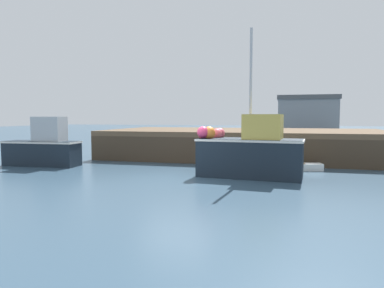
# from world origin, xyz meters

# --- Properties ---
(ground) EXTENTS (120.00, 160.00, 0.10)m
(ground) POSITION_xyz_m (0.00, 0.00, -0.05)
(ground) COLOR #334C60
(pier) EXTENTS (15.00, 7.40, 1.52)m
(pier) POSITION_xyz_m (1.68, 7.15, 1.26)
(pier) COLOR brown
(pier) RESTS_ON ground
(fishing_boat_near_left) EXTENTS (3.57, 1.19, 2.25)m
(fishing_boat_near_left) POSITION_xyz_m (-6.81, 1.59, 0.84)
(fishing_boat_near_left) COLOR #19232D
(fishing_boat_near_left) RESTS_ON ground
(fishing_boat_near_right) EXTENTS (3.97, 1.83, 5.45)m
(fishing_boat_near_right) POSITION_xyz_m (2.62, 0.96, 0.97)
(fishing_boat_near_right) COLOR #19232D
(fishing_boat_near_right) RESTS_ON ground
(rowboat) EXTENTS (1.70, 0.90, 0.34)m
(rowboat) POSITION_xyz_m (4.59, 3.13, 0.15)
(rowboat) COLOR white
(rowboat) RESTS_ON ground
(warehouse) EXTENTS (6.98, 7.24, 4.78)m
(warehouse) POSITION_xyz_m (6.43, 33.53, 2.41)
(warehouse) COLOR gray
(warehouse) RESTS_ON ground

